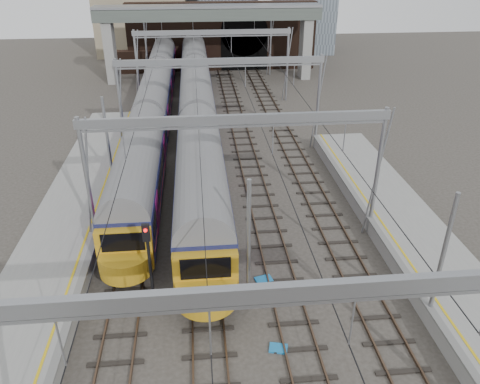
{
  "coord_description": "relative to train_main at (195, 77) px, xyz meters",
  "views": [
    {
      "loc": [
        -2.11,
        -15.57,
        15.76
      ],
      "look_at": [
        0.35,
        9.55,
        2.4
      ],
      "focal_mm": 35.0,
      "sensor_mm": 36.0,
      "label": 1
    }
  ],
  "objects": [
    {
      "name": "overbridge",
      "position": [
        2.0,
        8.86,
        4.6
      ],
      "size": [
        28.0,
        3.0,
        9.25
      ],
      "color": "gray",
      "rests_on": "ground"
    },
    {
      "name": "signal_near_left",
      "position": [
        -2.58,
        -34.71,
        0.39
      ],
      "size": [
        0.34,
        0.47,
        4.85
      ],
      "rotation": [
        0.0,
        0.0,
        0.01
      ],
      "color": "black",
      "rests_on": "ground"
    },
    {
      "name": "equip_cover_b",
      "position": [
        3.06,
        -33.2,
        -2.61
      ],
      "size": [
        1.01,
        0.82,
        0.1
      ],
      "primitive_type": "cube",
      "rotation": [
        0.0,
        0.0,
        0.24
      ],
      "color": "#1874BA",
      "rests_on": "ground"
    },
    {
      "name": "signal_near_centre",
      "position": [
        0.72,
        -34.61,
        0.33
      ],
      "size": [
        0.34,
        0.46,
        4.73
      ],
      "rotation": [
        0.0,
        0.0,
        -0.03
      ],
      "color": "black",
      "rests_on": "ground"
    },
    {
      "name": "retaining_wall",
      "position": [
        3.4,
        14.79,
        1.67
      ],
      "size": [
        28.0,
        2.75,
        9.0
      ],
      "color": "black",
      "rests_on": "ground"
    },
    {
      "name": "platform_left",
      "position": [
        -8.18,
        -34.64,
        -2.11
      ],
      "size": [
        4.32,
        55.0,
        1.12
      ],
      "color": "gray",
      "rests_on": "ground"
    },
    {
      "name": "train_second",
      "position": [
        -4.0,
        -8.03,
        -0.13
      ],
      "size": [
        2.88,
        49.97,
        4.93
      ],
      "color": "black",
      "rests_on": "ground"
    },
    {
      "name": "train_main",
      "position": [
        0.0,
        0.0,
        0.0
      ],
      "size": [
        3.09,
        71.38,
        5.22
      ],
      "color": "black",
      "rests_on": "ground"
    },
    {
      "name": "tracks",
      "position": [
        2.0,
        -22.14,
        -2.64
      ],
      "size": [
        14.4,
        80.0,
        0.22
      ],
      "color": "#4C3828",
      "rests_on": "ground"
    },
    {
      "name": "equip_cover_c",
      "position": [
        3.03,
        -37.99,
        -2.62
      ],
      "size": [
        0.91,
        0.74,
        0.09
      ],
      "primitive_type": "cube",
      "rotation": [
        0.0,
        0.0,
        -0.25
      ],
      "color": "#1874BA",
      "rests_on": "ground"
    },
    {
      "name": "ground",
      "position": [
        2.0,
        -37.14,
        -2.66
      ],
      "size": [
        160.0,
        160.0,
        0.0
      ],
      "primitive_type": "plane",
      "color": "#38332D",
      "rests_on": "ground"
    },
    {
      "name": "overhead_line",
      "position": [
        2.0,
        -15.66,
        3.9
      ],
      "size": [
        16.8,
        80.0,
        8.0
      ],
      "color": "gray",
      "rests_on": "ground"
    }
  ]
}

